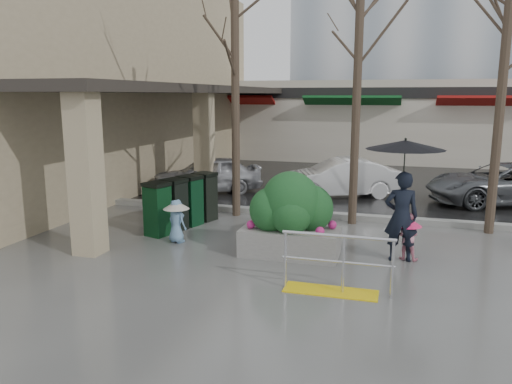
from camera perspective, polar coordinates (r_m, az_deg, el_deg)
The scene contains 20 objects.
ground at distance 10.14m, azimuth 2.09°, elevation -8.05°, with size 120.00×120.00×0.00m, color #51514F.
street_asphalt at distance 31.55m, azimuth 11.94°, elevation 4.81°, with size 120.00×36.00×0.01m, color black.
curb at distance 13.88m, azimuth 6.13°, elevation -2.51°, with size 120.00×0.30×0.15m, color gray.
near_building at distance 20.68m, azimuth -17.42°, elevation 12.47°, with size 6.00×18.00×8.00m, color tan.
canopy_slab at distance 18.70m, azimuth -6.31°, elevation 11.94°, with size 2.80×18.00×0.25m, color #2D2823.
pillar_front at distance 10.88m, azimuth -18.88°, elevation 2.18°, with size 0.55×0.55×3.50m, color tan.
pillar_back at distance 16.58m, azimuth -5.93°, elevation 5.58°, with size 0.55×0.55×3.50m, color tan.
storefront_row at distance 27.29m, azimuth 15.68°, elevation 7.93°, with size 34.00×6.74×4.00m.
handrail at distance 8.66m, azimuth 8.99°, elevation -8.94°, with size 1.90×0.50×1.03m.
tree_west at distance 13.71m, azimuth -2.43°, elevation 18.46°, with size 3.20×3.20×6.80m.
tree_midwest at distance 13.08m, azimuth 11.79°, elevation 19.27°, with size 3.20×3.20×7.00m.
tree_mideast at distance 13.16m, azimuth 26.82°, elevation 16.65°, with size 3.20×3.20×6.50m.
woman at distance 10.29m, azimuth 16.45°, elevation 0.73°, with size 1.54×1.54×2.49m.
child_pink at distance 10.61m, azimuth 16.95°, elevation -4.47°, with size 0.55×0.55×0.98m.
child_blue at distance 11.45m, azimuth -9.08°, elevation -2.76°, with size 0.60×0.60×1.01m.
planter at distance 10.41m, azimuth 4.02°, elevation -2.69°, with size 2.05×1.20×1.78m.
news_boxes at distance 12.72m, azimuth -8.39°, elevation -1.18°, with size 1.17×2.36×1.29m.
car_a at distance 17.19m, azimuth -5.58°, elevation 2.02°, with size 1.49×3.70×1.26m, color #B7B8BD.
car_b at distance 16.60m, azimuth 9.51°, elevation 1.59°, with size 1.33×3.82×1.26m, color white.
car_c at distance 17.08m, azimuth 26.36°, elevation 0.85°, with size 2.09×4.53×1.26m, color slate.
Camera 1 is at (2.32, -9.29, 3.32)m, focal length 35.00 mm.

